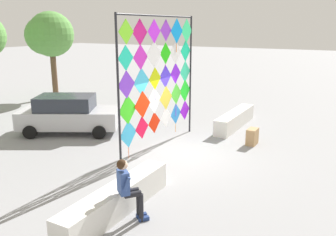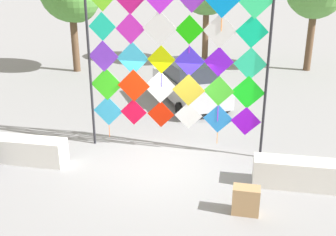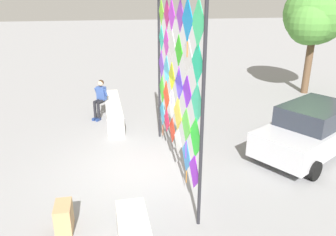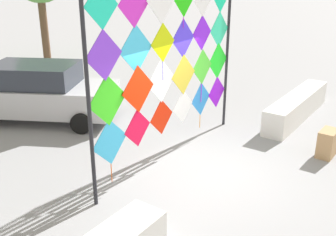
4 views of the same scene
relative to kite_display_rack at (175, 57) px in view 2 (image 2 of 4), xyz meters
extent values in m
plane|color=gray|center=(-0.26, -0.86, -2.66)|extent=(120.00, 120.00, 0.00)
cube|color=silver|center=(3.97, -1.44, -2.33)|extent=(3.66, 0.57, 0.67)
cylinder|color=#232328|center=(-2.36, 0.02, -0.33)|extent=(0.07, 0.07, 4.65)
cylinder|color=#232328|center=(2.36, -0.02, -0.33)|extent=(0.07, 0.07, 4.65)
cube|color=#32AEE4|center=(-1.91, 0.03, -1.63)|extent=(0.87, 0.02, 0.87)
cylinder|color=#E55616|center=(-1.91, 0.04, -2.25)|extent=(0.02, 0.02, 0.37)
cube|color=#EF0B37|center=(-1.17, 0.02, -1.61)|extent=(0.76, 0.02, 0.76)
cube|color=red|center=(-0.39, 0.02, -1.62)|extent=(0.76, 0.02, 0.76)
cube|color=white|center=(0.38, -0.01, -1.60)|extent=(0.77, 0.02, 0.77)
cube|color=#2686E6|center=(1.18, 0.01, -1.64)|extent=(0.80, 0.02, 0.80)
cylinder|color=orange|center=(1.18, 0.02, -2.21)|extent=(0.02, 0.02, 0.33)
cube|color=#900FEA|center=(1.91, -0.01, -1.65)|extent=(0.80, 0.02, 0.80)
cube|color=#37E01C|center=(-1.91, 0.03, -0.86)|extent=(0.92, 0.02, 0.92)
cube|color=#F82805|center=(-1.13, 0.00, -0.84)|extent=(0.90, 0.02, 0.90)
cube|color=white|center=(-0.40, 0.00, -0.84)|extent=(0.90, 0.02, 0.90)
cube|color=gold|center=(0.37, -0.02, -0.88)|extent=(0.88, 0.02, 0.88)
cube|color=#45D52D|center=(1.17, -0.01, -0.86)|extent=(0.81, 0.02, 0.81)
cylinder|color=#C716E5|center=(1.17, 0.00, -1.49)|extent=(0.02, 0.02, 0.44)
cube|color=#14F21E|center=(1.91, -0.01, -0.86)|extent=(0.88, 0.02, 0.88)
cylinder|color=#E516DC|center=(1.91, 0.00, -1.49)|extent=(0.02, 0.02, 0.38)
cube|color=#7833DE|center=(-1.95, 0.02, -0.07)|extent=(0.85, 0.02, 0.85)
cube|color=#38BDEB|center=(-1.14, 0.01, -0.10)|extent=(0.89, 0.02, 0.89)
cube|color=#C4D704|center=(-0.36, -0.01, -0.09)|extent=(0.75, 0.02, 0.75)
cylinder|color=#2916E5|center=(-0.36, 0.00, -0.65)|extent=(0.02, 0.02, 0.37)
cube|color=#462FF9|center=(0.37, 0.00, -0.11)|extent=(0.81, 0.02, 0.81)
cylinder|color=#CEE516|center=(0.37, 0.01, -0.74)|extent=(0.02, 0.02, 0.45)
cube|color=#7916F2|center=(1.13, 0.00, -0.09)|extent=(0.77, 0.02, 0.77)
cube|color=#29E8A4|center=(1.92, 0.00, -0.11)|extent=(0.84, 0.02, 0.84)
cylinder|color=#E51660|center=(1.92, 0.01, -0.71)|extent=(0.02, 0.02, 0.35)
cube|color=#1AD7AC|center=(-1.95, 0.02, 0.71)|extent=(0.75, 0.02, 0.75)
cylinder|color=#E51645|center=(-1.95, 0.03, 0.13)|extent=(0.02, 0.02, 0.41)
cube|color=#D225C0|center=(-1.18, 0.01, 0.68)|extent=(0.80, 0.02, 0.80)
cylinder|color=#16E52C|center=(-1.18, 0.02, 0.13)|extent=(0.02, 0.02, 0.31)
cube|color=white|center=(-0.40, -0.01, 0.72)|extent=(0.89, 0.02, 0.89)
cube|color=#19D108|center=(0.36, -0.01, 0.70)|extent=(0.74, 0.02, 0.74)
cylinder|color=#D416E5|center=(0.36, 0.00, 0.22)|extent=(0.02, 0.02, 0.22)
cube|color=white|center=(1.12, 0.00, 0.69)|extent=(0.86, 0.02, 0.86)
cylinder|color=red|center=(1.12, 0.01, 0.05)|extent=(0.02, 0.02, 0.43)
cube|color=#0CDE95|center=(1.91, -0.01, 0.69)|extent=(0.81, 0.02, 0.81)
cylinder|color=#16E576|center=(-1.17, 0.03, 0.81)|extent=(0.02, 0.02, 0.44)
cylinder|color=orange|center=(1.15, -0.02, 0.84)|extent=(0.02, 0.02, 0.32)
cube|color=#33F58C|center=(1.94, -0.03, 1.44)|extent=(0.89, 0.02, 0.89)
cube|color=#B7B7BC|center=(-0.16, 4.23, -2.04)|extent=(3.42, 4.31, 0.71)
cube|color=#282D38|center=(-0.23, 4.36, -1.40)|extent=(2.39, 2.68, 0.57)
cylinder|color=black|center=(1.24, 3.46, -2.40)|extent=(0.44, 0.57, 0.53)
cylinder|color=black|center=(-0.25, 2.63, -2.40)|extent=(0.44, 0.57, 0.53)
cylinder|color=black|center=(-0.06, 5.83, -2.40)|extent=(0.44, 0.57, 0.53)
cylinder|color=black|center=(-1.56, 5.00, -2.40)|extent=(0.44, 0.57, 0.53)
cube|color=tan|center=(1.98, -2.78, -2.36)|extent=(0.57, 0.34, 0.61)
cylinder|color=brown|center=(-6.25, 8.08, -1.19)|extent=(0.34, 0.34, 2.94)
sphere|color=#4C8938|center=(-5.80, 7.55, 0.76)|extent=(2.00, 2.00, 2.00)
cylinder|color=brown|center=(4.87, 10.35, -1.15)|extent=(0.34, 0.34, 3.02)
cylinder|color=brown|center=(-0.25, 10.91, -1.11)|extent=(0.31, 0.31, 3.11)
camera|label=1|loc=(-10.46, -6.16, 1.63)|focal=37.82mm
camera|label=2|loc=(1.72, -10.21, 2.21)|focal=43.25mm
camera|label=3|loc=(7.91, -1.85, 1.91)|focal=35.26mm
camera|label=4|loc=(-6.56, -4.53, 1.26)|focal=42.43mm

